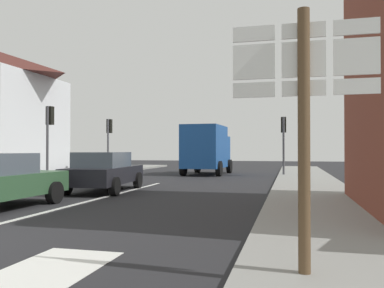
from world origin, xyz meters
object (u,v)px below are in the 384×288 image
at_px(traffic_light_far_left, 109,133).
at_px(traffic_light_near_left, 49,126).
at_px(route_sign_post, 304,112).
at_px(traffic_light_far_right, 284,132).
at_px(delivery_truck, 207,148).
at_px(sedan_far, 104,171).

bearing_deg(traffic_light_far_left, traffic_light_near_left, -90.00).
bearing_deg(route_sign_post, traffic_light_far_right, 91.60).
distance_m(delivery_truck, traffic_light_far_left, 6.48).
bearing_deg(route_sign_post, traffic_light_far_left, 121.46).
bearing_deg(traffic_light_near_left, traffic_light_far_left, 90.00).
xyz_separation_m(sedan_far, traffic_light_far_right, (6.39, 10.02, 1.81)).
distance_m(traffic_light_far_left, traffic_light_near_left, 6.61).
xyz_separation_m(traffic_light_far_left, traffic_light_far_right, (11.11, -0.15, -0.06)).
bearing_deg(traffic_light_far_right, traffic_light_near_left, -149.82).
xyz_separation_m(delivery_truck, traffic_light_near_left, (-6.36, -7.35, 1.08)).
bearing_deg(sedan_far, traffic_light_far_left, 114.88).
distance_m(traffic_light_far_left, traffic_light_far_right, 11.11).
relative_size(route_sign_post, traffic_light_far_right, 0.92).
bearing_deg(delivery_truck, traffic_light_far_left, -173.34).
bearing_deg(route_sign_post, sedan_far, 128.03).
relative_size(sedan_far, traffic_light_far_left, 1.22).
distance_m(traffic_light_far_right, traffic_light_near_left, 12.85).
xyz_separation_m(traffic_light_far_left, traffic_light_near_left, (0.00, -6.61, 0.10)).
relative_size(route_sign_post, traffic_light_near_left, 0.87).
xyz_separation_m(traffic_light_far_right, traffic_light_near_left, (-11.11, -6.46, 0.16)).
xyz_separation_m(delivery_truck, traffic_light_far_right, (4.75, -0.89, 0.92)).
height_order(sedan_far, delivery_truck, delivery_truck).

